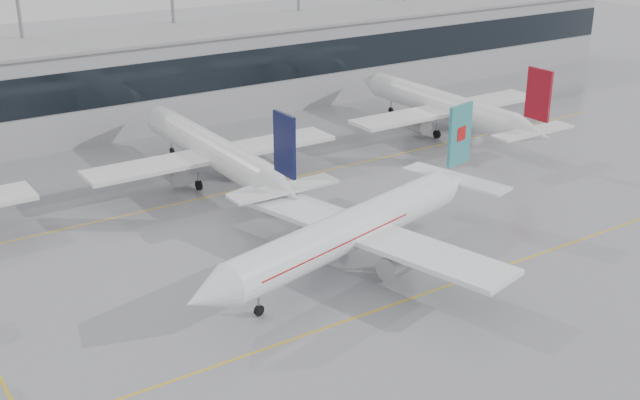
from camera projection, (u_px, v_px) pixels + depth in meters
ground at (401, 302)px, 65.55m from camera, size 320.00×320.00×0.00m
taxi_line_main at (401, 302)px, 65.54m from camera, size 120.00×0.25×0.01m
taxi_line_north at (230, 192)px, 88.76m from camera, size 120.00×0.25×0.01m
terminal at (121, 83)px, 111.31m from camera, size 180.00×15.00×12.00m
terminal_glass at (141, 82)px, 104.91m from camera, size 180.00×0.20×5.00m
terminal_roof at (117, 38)px, 109.01m from camera, size 182.00×16.00×0.40m
light_masts at (101, 23)px, 113.23m from camera, size 156.40×1.00×22.60m
air_canada_jet at (357, 227)px, 70.36m from camera, size 36.86×30.10×11.77m
parked_jet_c at (214, 151)px, 90.24m from camera, size 29.64×36.96×11.72m
parked_jet_d at (447, 106)px, 108.23m from camera, size 29.64×36.96×11.72m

